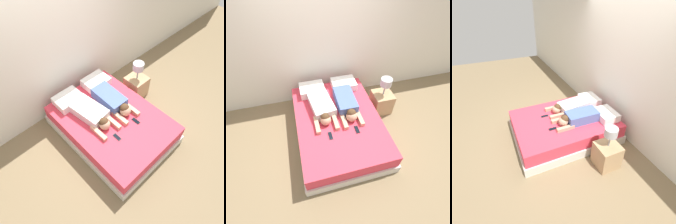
% 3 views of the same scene
% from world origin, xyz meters
% --- Properties ---
extents(ground_plane, '(12.00, 12.00, 0.00)m').
position_xyz_m(ground_plane, '(0.00, 0.00, 0.00)').
color(ground_plane, '#7F6B4C').
extents(wall_back, '(12.00, 0.06, 2.60)m').
position_xyz_m(wall_back, '(0.00, 1.19, 1.30)').
color(wall_back, silver).
rests_on(wall_back, ground_plane).
extents(bed, '(1.52, 2.07, 0.44)m').
position_xyz_m(bed, '(0.00, 0.00, 0.22)').
color(bed, beige).
rests_on(bed, ground_plane).
extents(pillow_head_left, '(0.48, 0.38, 0.15)m').
position_xyz_m(pillow_head_left, '(-0.33, 0.79, 0.52)').
color(pillow_head_left, white).
rests_on(pillow_head_left, bed).
extents(pillow_head_right, '(0.48, 0.38, 0.15)m').
position_xyz_m(pillow_head_right, '(0.33, 0.79, 0.52)').
color(pillow_head_right, white).
rests_on(pillow_head_right, bed).
extents(person_left, '(0.45, 0.95, 0.21)m').
position_xyz_m(person_left, '(-0.23, 0.23, 0.53)').
color(person_left, silver).
rests_on(person_left, bed).
extents(person_right, '(0.36, 0.91, 0.22)m').
position_xyz_m(person_right, '(0.22, 0.19, 0.54)').
color(person_right, '#4C66A5').
rests_on(person_right, bed).
extents(cell_phone_left, '(0.06, 0.15, 0.01)m').
position_xyz_m(cell_phone_left, '(-0.22, -0.35, 0.45)').
color(cell_phone_left, '#2D2D33').
rests_on(cell_phone_left, bed).
extents(cell_phone_right, '(0.06, 0.15, 0.01)m').
position_xyz_m(cell_phone_right, '(0.24, -0.34, 0.45)').
color(cell_phone_right, black).
rests_on(cell_phone_right, bed).
extents(nightstand, '(0.39, 0.39, 0.83)m').
position_xyz_m(nightstand, '(1.04, 0.36, 0.28)').
color(nightstand, tan).
rests_on(nightstand, ground_plane).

